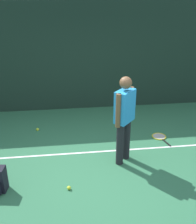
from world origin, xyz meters
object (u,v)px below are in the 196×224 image
(tennis_player, at_px, (124,116))
(tennis_ball_by_fence, at_px, (69,188))
(tennis_ball_mid_court, at_px, (38,129))
(tennis_racket, at_px, (160,137))

(tennis_player, bearing_deg, tennis_ball_by_fence, 167.41)
(tennis_ball_mid_court, bearing_deg, tennis_racket, -13.77)
(tennis_player, distance_m, tennis_ball_mid_court, 2.46)
(tennis_player, distance_m, tennis_racket, 1.61)
(tennis_ball_by_fence, height_order, tennis_ball_mid_court, same)
(tennis_player, relative_size, tennis_racket, 2.67)
(tennis_racket, xyz_separation_m, tennis_ball_by_fence, (-2.09, -1.52, 0.02))
(tennis_racket, distance_m, tennis_ball_mid_court, 2.85)
(tennis_player, relative_size, tennis_ball_mid_court, 25.76)
(tennis_ball_by_fence, bearing_deg, tennis_ball_mid_court, 107.19)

